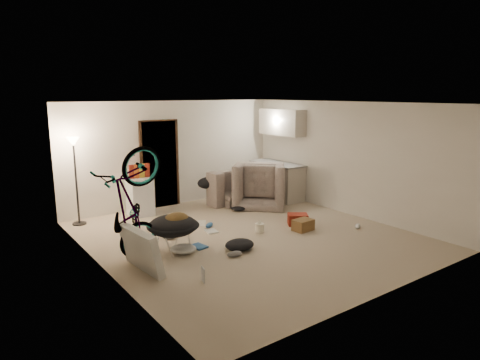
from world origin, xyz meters
TOP-DOWN VIEW (x-y plane):
  - floor at (0.00, 0.00)m, footprint 5.50×6.00m
  - ceiling at (0.00, 0.00)m, footprint 5.50×6.00m
  - wall_back at (0.00, 3.01)m, footprint 5.50×0.02m
  - wall_front at (0.00, -3.01)m, footprint 5.50×0.02m
  - wall_left at (-2.76, 0.00)m, footprint 0.02×6.00m
  - wall_right at (2.76, 0.00)m, footprint 0.02×6.00m
  - doorway at (-0.40, 2.97)m, footprint 0.85×0.10m
  - door_trim at (-0.40, 2.94)m, footprint 0.97×0.04m
  - floor_lamp at (-2.40, 2.65)m, footprint 0.28×0.28m
  - kitchen_counter at (2.43, 2.00)m, footprint 0.60×1.50m
  - counter_top at (2.43, 2.00)m, footprint 0.64×1.54m
  - kitchen_uppers at (2.56, 2.00)m, footprint 0.38×1.40m
  - sofa at (1.57, 2.45)m, footprint 2.17×0.96m
  - armchair at (1.69, 1.75)m, footprint 1.59×1.58m
  - bicycle at (-2.30, 0.05)m, footprint 1.98×1.00m
  - book_asset at (-1.76, -1.32)m, footprint 0.26×0.22m
  - mini_fridge at (-1.09, 2.55)m, footprint 0.52×0.52m
  - snack_box_0 at (-1.26, 2.55)m, footprint 0.11×0.08m
  - snack_box_1 at (-1.14, 2.55)m, footprint 0.12×0.09m
  - snack_box_2 at (-1.02, 2.55)m, footprint 0.11×0.08m
  - snack_box_3 at (-0.90, 2.55)m, footprint 0.10×0.07m
  - saucer_chair at (-1.52, 0.12)m, footprint 0.89×0.89m
  - hoodie at (-1.47, 0.09)m, footprint 0.61×0.58m
  - sofa_drape at (0.62, 2.45)m, footprint 0.62×0.53m
  - tv_box at (-2.30, -0.33)m, footprint 0.35×1.05m
  - drink_case_a at (1.09, -0.36)m, footprint 0.41×0.30m
  - drink_case_b at (1.25, -0.04)m, footprint 0.49×0.47m
  - juicer at (0.32, 0.06)m, footprint 0.18×0.18m
  - newspaper at (-0.46, 1.32)m, footprint 0.67×0.64m
  - book_blue at (-1.07, 0.03)m, footprint 0.26×0.32m
  - book_white at (-0.44, 0.62)m, footprint 0.25×0.30m
  - shoe_0 at (-0.32, 0.89)m, footprint 0.28×0.24m
  - shoe_1 at (-1.29, 0.72)m, footprint 0.31×0.22m
  - shoe_2 at (-0.44, -0.55)m, footprint 0.18×0.26m
  - shoe_3 at (-0.82, -0.70)m, footprint 0.28×0.15m
  - shoe_4 at (2.07, -0.92)m, footprint 0.26×0.23m
  - clothes_lump_a at (-0.55, -0.48)m, footprint 0.57×0.51m
  - clothes_lump_b at (0.93, 1.58)m, footprint 0.57×0.55m
  - clothes_lump_c at (-1.42, -0.05)m, footprint 0.59×0.59m

SIDE VIEW (x-z plane):
  - floor at x=0.00m, z-range -0.02..0.00m
  - newspaper at x=-0.46m, z-range 0.00..0.01m
  - book_asset at x=-1.76m, z-range 0.00..0.02m
  - book_white at x=-0.44m, z-range 0.00..0.03m
  - book_blue at x=-1.07m, z-range 0.00..0.03m
  - shoe_2 at x=-0.44m, z-range 0.00..0.09m
  - shoe_4 at x=2.07m, z-range 0.00..0.09m
  - shoe_0 at x=-0.32m, z-range 0.00..0.10m
  - shoe_3 at x=-0.82m, z-range 0.00..0.10m
  - shoe_1 at x=-1.29m, z-range 0.00..0.11m
  - clothes_lump_b at x=0.93m, z-range 0.00..0.14m
  - clothes_lump_c at x=-1.42m, z-range 0.00..0.14m
  - clothes_lump_a at x=-0.55m, z-range 0.00..0.17m
  - juicer at x=0.32m, z-range -0.02..0.23m
  - drink_case_a at x=1.09m, z-range 0.00..0.22m
  - drink_case_b at x=1.25m, z-range 0.00..0.23m
  - sofa at x=1.57m, z-range 0.00..0.62m
  - tv_box at x=-2.30m, z-range -0.01..0.68m
  - saucer_chair at x=-1.52m, z-range 0.06..0.69m
  - armchair at x=1.69m, z-range 0.00..0.78m
  - mini_fridge at x=-1.09m, z-range 0.00..0.85m
  - kitchen_counter at x=2.43m, z-range 0.00..0.88m
  - bicycle at x=-2.30m, z-range -0.05..1.06m
  - sofa_drape at x=0.62m, z-range 0.40..0.68m
  - hoodie at x=-1.47m, z-range 0.46..0.68m
  - counter_top at x=2.43m, z-range 0.88..0.92m
  - snack_box_0 at x=-1.26m, z-range 0.85..1.15m
  - snack_box_1 at x=-1.14m, z-range 0.85..1.15m
  - snack_box_2 at x=-1.02m, z-range 0.85..1.15m
  - snack_box_3 at x=-0.90m, z-range 0.85..1.15m
  - doorway at x=-0.40m, z-range 0.00..2.04m
  - door_trim at x=-0.40m, z-range -0.03..2.07m
  - wall_back at x=0.00m, z-range 0.00..2.50m
  - wall_front at x=0.00m, z-range 0.00..2.50m
  - wall_left at x=-2.76m, z-range 0.00..2.50m
  - wall_right at x=2.76m, z-range 0.00..2.50m
  - floor_lamp at x=-2.40m, z-range 0.40..2.21m
  - kitchen_uppers at x=2.56m, z-range 1.62..2.27m
  - ceiling at x=0.00m, z-range 2.50..2.52m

